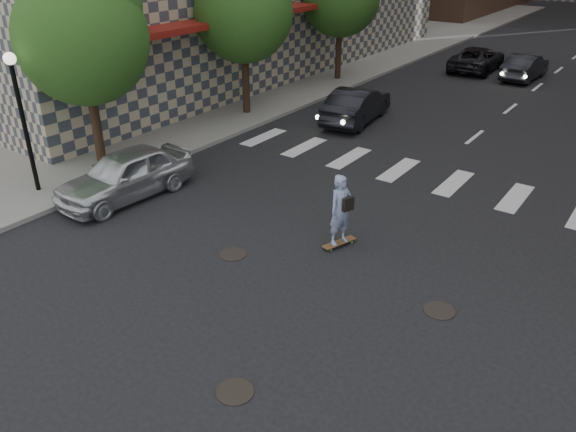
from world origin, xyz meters
name	(u,v)px	position (x,y,z in m)	size (l,w,h in m)	color
ground	(266,303)	(0.00, 0.00, 0.00)	(160.00, 160.00, 0.00)	black
sidewalk_left	(276,65)	(-14.50, 20.00, 0.07)	(13.00, 80.00, 0.15)	gray
lamppost	(20,104)	(-9.50, 0.50, 2.93)	(0.36, 0.36, 4.28)	black
tree_a	(86,32)	(-9.45, 3.14, 4.65)	(4.20, 4.20, 6.60)	#382619
tree_b	(246,7)	(-9.45, 11.14, 4.65)	(4.20, 4.20, 6.60)	#382619
manhole_a	(235,392)	(1.20, -2.50, 0.01)	(0.70, 0.70, 0.02)	black
manhole_b	(233,254)	(-2.00, 1.20, 0.01)	(0.70, 0.70, 0.02)	black
manhole_c	(439,310)	(3.30, 2.00, 0.01)	(0.70, 0.70, 0.02)	black
skateboarder	(341,210)	(0.02, 3.20, 1.06)	(0.66, 1.04, 2.02)	brown
silver_sedan	(125,174)	(-7.00, 2.00, 0.76)	(1.80, 4.49, 1.53)	silver
traffic_car_a	(357,105)	(-4.96, 13.00, 0.75)	(1.59, 4.57, 1.50)	black
traffic_car_c	(477,59)	(-4.06, 26.00, 0.69)	(2.30, 4.98, 1.38)	black
traffic_car_e	(525,67)	(-1.13, 25.34, 0.70)	(1.48, 4.25, 1.40)	black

